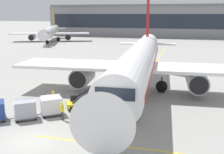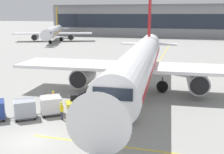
% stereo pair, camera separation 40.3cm
% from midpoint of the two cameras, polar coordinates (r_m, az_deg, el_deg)
% --- Properties ---
extents(ground_plane, '(600.00, 600.00, 0.00)m').
position_cam_midpoint_polar(ground_plane, '(23.01, -17.04, -12.57)').
color(ground_plane, gray).
extents(parked_airplane, '(30.88, 40.79, 13.82)m').
position_cam_midpoint_polar(parked_airplane, '(33.98, 5.12, 2.91)').
color(parked_airplane, white).
rests_on(parked_airplane, ground).
extents(belt_loader, '(5.15, 3.79, 3.12)m').
position_cam_midpoint_polar(belt_loader, '(29.17, -5.99, -4.69)').
color(belt_loader, gold).
rests_on(belt_loader, ground).
extents(baggage_cart_lead, '(2.68, 2.46, 1.91)m').
position_cam_midpoint_polar(baggage_cart_lead, '(27.70, -12.87, -5.67)').
color(baggage_cart_lead, '#515156').
rests_on(baggage_cart_lead, ground).
extents(baggage_cart_second, '(2.68, 2.46, 1.91)m').
position_cam_midpoint_polar(baggage_cart_second, '(27.30, -17.95, -6.27)').
color(baggage_cart_second, '#515156').
rests_on(baggage_cart_second, ground).
extents(ground_crew_by_loader, '(0.51, 0.39, 1.74)m').
position_cam_midpoint_polar(ground_crew_by_loader, '(29.96, -12.41, -4.21)').
color(ground_crew_by_loader, '#333847').
rests_on(ground_crew_by_loader, ground).
extents(ground_crew_by_carts, '(0.48, 0.42, 1.74)m').
position_cam_midpoint_polar(ground_crew_by_carts, '(26.46, -6.89, -6.32)').
color(ground_crew_by_carts, '#333847').
rests_on(ground_crew_by_carts, ground).
extents(ground_crew_marshaller, '(0.44, 0.44, 1.74)m').
position_cam_midpoint_polar(ground_crew_marshaller, '(26.12, -10.71, -6.72)').
color(ground_crew_marshaller, '#333847').
rests_on(ground_crew_marshaller, ground).
extents(ground_crew_wingwalker, '(0.54, 0.36, 1.74)m').
position_cam_midpoint_polar(ground_crew_wingwalker, '(28.91, -13.48, -4.91)').
color(ground_crew_wingwalker, black).
rests_on(ground_crew_wingwalker, ground).
extents(safety_cone_engine_keepout, '(0.67, 0.67, 0.76)m').
position_cam_midpoint_polar(safety_cone_engine_keepout, '(35.06, -3.15, -2.46)').
color(safety_cone_engine_keepout, black).
rests_on(safety_cone_engine_keepout, ground).
extents(safety_cone_wingtip, '(0.64, 0.64, 0.72)m').
position_cam_midpoint_polar(safety_cone_wingtip, '(33.50, -4.74, -3.26)').
color(safety_cone_wingtip, black).
rests_on(safety_cone_wingtip, ground).
extents(apron_guidance_line_lead_in, '(0.20, 110.00, 0.01)m').
position_cam_midpoint_polar(apron_guidance_line_lead_in, '(34.16, 4.93, -3.55)').
color(apron_guidance_line_lead_in, yellow).
rests_on(apron_guidance_line_lead_in, ground).
extents(apron_guidance_line_stop_bar, '(12.00, 0.20, 0.01)m').
position_cam_midpoint_polar(apron_guidance_line_stop_bar, '(21.54, -1.64, -13.79)').
color(apron_guidance_line_stop_bar, yellow).
rests_on(apron_guidance_line_stop_bar, ground).
extents(terminal_building, '(108.05, 21.35, 13.32)m').
position_cam_midpoint_polar(terminal_building, '(123.52, 13.09, 11.26)').
color(terminal_building, gray).
rests_on(terminal_building, ground).
extents(distant_airplane, '(27.67, 35.30, 12.23)m').
position_cam_midpoint_polar(distant_airplane, '(101.44, -12.77, 9.04)').
color(distant_airplane, white).
rests_on(distant_airplane, ground).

